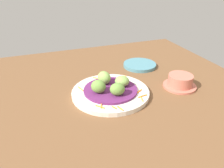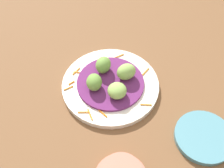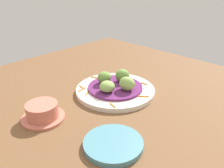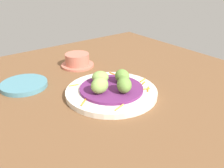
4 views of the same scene
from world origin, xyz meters
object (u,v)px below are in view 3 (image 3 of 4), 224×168
(guac_scoop_center, at_px, (123,76))
(guac_scoop_right, at_px, (104,77))
(guac_scoop_left, at_px, (127,84))
(side_plate_small, at_px, (113,144))
(guac_scoop_back, at_px, (107,86))
(main_plate, at_px, (115,90))
(terracotta_bowl, at_px, (42,112))

(guac_scoop_center, relative_size, guac_scoop_right, 1.01)
(guac_scoop_left, distance_m, guac_scoop_center, 0.07)
(guac_scoop_left, relative_size, side_plate_small, 0.37)
(guac_scoop_left, height_order, side_plate_small, guac_scoop_left)
(guac_scoop_right, relative_size, guac_scoop_back, 0.98)
(main_plate, relative_size, terracotta_bowl, 2.22)
(guac_scoop_back, height_order, terracotta_bowl, guac_scoop_back)
(guac_scoop_back, bearing_deg, guac_scoop_left, 53.95)
(terracotta_bowl, bearing_deg, guac_scoop_left, 73.00)
(guac_scoop_back, relative_size, side_plate_small, 0.35)
(main_plate, xyz_separation_m, guac_scoop_left, (0.05, 0.01, 0.04))
(main_plate, relative_size, side_plate_small, 1.86)
(main_plate, xyz_separation_m, guac_scoop_right, (-0.05, -0.01, 0.04))
(main_plate, distance_m, guac_scoop_center, 0.06)
(main_plate, xyz_separation_m, guac_scoop_center, (-0.01, 0.05, 0.04))
(guac_scoop_left, bearing_deg, guac_scoop_center, 143.95)
(guac_scoop_left, relative_size, guac_scoop_center, 1.07)
(guac_scoop_center, bearing_deg, guac_scoop_back, -81.05)
(guac_scoop_left, xyz_separation_m, side_plate_small, (0.15, -0.22, -0.04))
(side_plate_small, distance_m, terracotta_bowl, 0.24)
(guac_scoop_back, bearing_deg, guac_scoop_center, 98.95)
(terracotta_bowl, bearing_deg, guac_scoop_right, 92.33)
(guac_scoop_center, height_order, side_plate_small, guac_scoop_center)
(main_plate, distance_m, guac_scoop_left, 0.06)
(guac_scoop_right, height_order, guac_scoop_back, guac_scoop_right)
(guac_scoop_left, bearing_deg, main_plate, -171.05)
(terracotta_bowl, bearing_deg, guac_scoop_center, 84.68)
(main_plate, bearing_deg, guac_scoop_right, -171.05)
(guac_scoop_back, height_order, side_plate_small, guac_scoop_back)
(side_plate_small, bearing_deg, terracotta_bowl, -166.54)
(guac_scoop_right, distance_m, terracotta_bowl, 0.26)
(guac_scoop_left, xyz_separation_m, terracotta_bowl, (-0.09, -0.28, -0.03))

